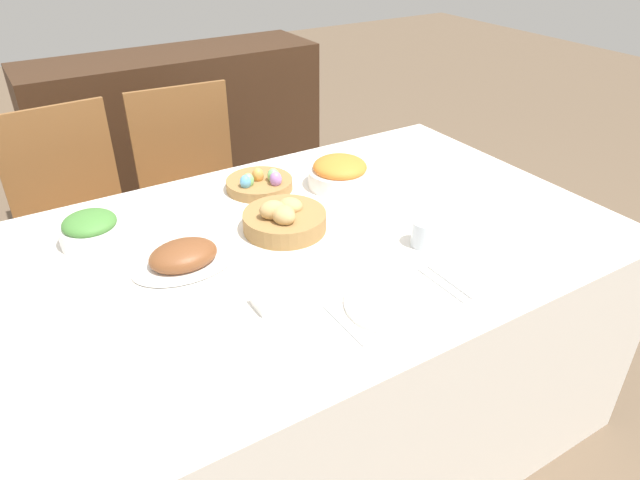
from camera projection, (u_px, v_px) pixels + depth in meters
The scene contains 16 objects.
ground_plane at pixel (311, 420), 2.05m from camera, with size 12.00×12.00×0.00m, color brown.
dining_table at pixel (310, 338), 1.85m from camera, with size 1.79×1.14×0.77m.
chair_far_center at pixel (196, 196), 2.46m from camera, with size 0.45×0.45×0.95m.
chair_far_left at pixel (80, 225), 2.24m from camera, with size 0.44×0.44×0.95m.
sideboard at pixel (181, 140), 3.12m from camera, with size 1.50×0.44×0.93m.
bread_basket at pixel (284, 219), 1.67m from camera, with size 0.25×0.25×0.11m.
egg_basket at pixel (260, 183), 1.91m from camera, with size 0.22×0.22×0.08m.
ham_platter at pixel (184, 257), 1.52m from camera, with size 0.28×0.20×0.07m.
green_salad_bowl at pixel (91, 229), 1.60m from camera, with size 0.18×0.18×0.09m.
carrot_bowl at pixel (340, 173), 1.92m from camera, with size 0.21×0.21×0.10m.
dinner_plate at pixel (395, 303), 1.38m from camera, with size 0.25×0.25×0.01m.
fork at pixel (344, 325), 1.31m from camera, with size 0.01×0.17×0.00m.
knife at pixel (441, 285), 1.44m from camera, with size 0.01×0.17×0.00m.
spoon at pixel (450, 281), 1.46m from camera, with size 0.01×0.17×0.00m.
drinking_cup at pixel (424, 233), 1.60m from camera, with size 0.07×0.07×0.08m.
butter_dish at pixel (276, 298), 1.37m from camera, with size 0.11×0.07×0.03m.
Camera 1 is at (-0.71, -1.22, 1.62)m, focal length 32.00 mm.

